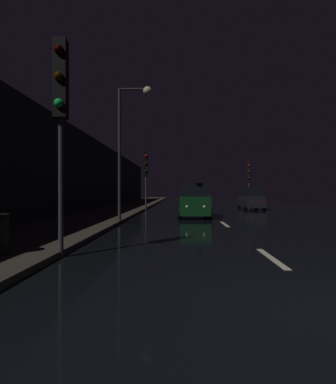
{
  "coord_description": "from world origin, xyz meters",
  "views": [
    {
      "loc": [
        -2.21,
        -4.21,
        1.6
      ],
      "look_at": [
        -3.17,
        21.98,
        1.53
      ],
      "focal_mm": 28.01,
      "sensor_mm": 36.0,
      "label": 1
    }
  ],
  "objects_px": {
    "traffic_light_far_right": "(249,175)",
    "car_parked_right_far": "(251,199)",
    "traffic_light_far_left": "(146,168)",
    "car_approaching_headlights": "(194,202)",
    "traffic_light_near_left": "(61,98)",
    "car_distant_taillights": "(203,196)",
    "streetlamp_overhead": "(129,132)"
  },
  "relations": [
    {
      "from": "traffic_light_far_right",
      "to": "car_distant_taillights",
      "type": "height_order",
      "value": "traffic_light_far_right"
    },
    {
      "from": "streetlamp_overhead",
      "to": "traffic_light_near_left",
      "type": "bearing_deg",
      "value": -92.79
    },
    {
      "from": "traffic_light_near_left",
      "to": "streetlamp_overhead",
      "type": "relative_size",
      "value": 0.78
    },
    {
      "from": "traffic_light_near_left",
      "to": "traffic_light_far_left",
      "type": "relative_size",
      "value": 1.08
    },
    {
      "from": "traffic_light_near_left",
      "to": "car_parked_right_far",
      "type": "relative_size",
      "value": 1.37
    },
    {
      "from": "traffic_light_far_left",
      "to": "traffic_light_near_left",
      "type": "bearing_deg",
      "value": -13.39
    },
    {
      "from": "traffic_light_far_left",
      "to": "car_parked_right_far",
      "type": "height_order",
      "value": "traffic_light_far_left"
    },
    {
      "from": "streetlamp_overhead",
      "to": "car_approaching_headlights",
      "type": "height_order",
      "value": "streetlamp_overhead"
    },
    {
      "from": "streetlamp_overhead",
      "to": "car_parked_right_far",
      "type": "relative_size",
      "value": 1.76
    },
    {
      "from": "car_distant_taillights",
      "to": "car_approaching_headlights",
      "type": "bearing_deg",
      "value": 174.1
    },
    {
      "from": "car_parked_right_far",
      "to": "car_distant_taillights",
      "type": "relative_size",
      "value": 0.98
    },
    {
      "from": "traffic_light_far_right",
      "to": "traffic_light_far_left",
      "type": "xyz_separation_m",
      "value": [
        -9.92,
        -6.07,
        0.27
      ]
    },
    {
      "from": "traffic_light_far_right",
      "to": "streetlamp_overhead",
      "type": "height_order",
      "value": "streetlamp_overhead"
    },
    {
      "from": "streetlamp_overhead",
      "to": "car_distant_taillights",
      "type": "bearing_deg",
      "value": 78.69
    },
    {
      "from": "traffic_light_far_left",
      "to": "car_approaching_headlights",
      "type": "xyz_separation_m",
      "value": [
        3.66,
        -6.34,
        -2.57
      ]
    },
    {
      "from": "traffic_light_far_right",
      "to": "car_parked_right_far",
      "type": "bearing_deg",
      "value": 1.19
    },
    {
      "from": "traffic_light_far_left",
      "to": "car_approaching_headlights",
      "type": "height_order",
      "value": "traffic_light_far_left"
    },
    {
      "from": "traffic_light_far_left",
      "to": "streetlamp_overhead",
      "type": "xyz_separation_m",
      "value": [
        0.27,
        -10.07,
        1.02
      ]
    },
    {
      "from": "car_distant_taillights",
      "to": "traffic_light_far_right",
      "type": "bearing_deg",
      "value": -167.16
    },
    {
      "from": "streetlamp_overhead",
      "to": "car_approaching_headlights",
      "type": "bearing_deg",
      "value": 47.65
    },
    {
      "from": "traffic_light_far_right",
      "to": "car_parked_right_far",
      "type": "height_order",
      "value": "traffic_light_far_right"
    },
    {
      "from": "car_distant_taillights",
      "to": "traffic_light_near_left",
      "type": "bearing_deg",
      "value": 170.34
    },
    {
      "from": "streetlamp_overhead",
      "to": "car_approaching_headlights",
      "type": "distance_m",
      "value": 6.18
    },
    {
      "from": "car_approaching_headlights",
      "to": "car_distant_taillights",
      "type": "distance_m",
      "value": 27.56
    },
    {
      "from": "car_distant_taillights",
      "to": "traffic_light_far_left",
      "type": "bearing_deg",
      "value": 162.86
    },
    {
      "from": "car_distant_taillights",
      "to": "streetlamp_overhead",
      "type": "bearing_deg",
      "value": 168.69
    },
    {
      "from": "streetlamp_overhead",
      "to": "car_parked_right_far",
      "type": "height_order",
      "value": "streetlamp_overhead"
    },
    {
      "from": "traffic_light_far_right",
      "to": "traffic_light_near_left",
      "type": "bearing_deg",
      "value": -11.12
    },
    {
      "from": "traffic_light_near_left",
      "to": "traffic_light_far_right",
      "type": "distance_m",
      "value": 25.83
    },
    {
      "from": "traffic_light_far_left",
      "to": "car_distant_taillights",
      "type": "height_order",
      "value": "traffic_light_far_left"
    },
    {
      "from": "traffic_light_near_left",
      "to": "car_approaching_headlights",
      "type": "height_order",
      "value": "traffic_light_near_left"
    },
    {
      "from": "car_distant_taillights",
      "to": "car_parked_right_far",
      "type": "bearing_deg",
      "value": -172.26
    }
  ]
}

